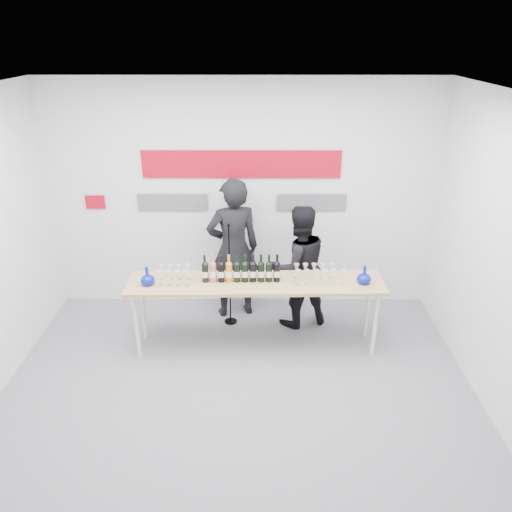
# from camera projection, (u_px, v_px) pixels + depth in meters

# --- Properties ---
(ground) EXTENTS (5.00, 5.00, 0.00)m
(ground) POSITION_uv_depth(u_px,v_px,m) (238.00, 393.00, 5.25)
(ground) COLOR slate
(ground) RESTS_ON ground
(back_wall) EXTENTS (5.00, 0.04, 3.00)m
(back_wall) POSITION_uv_depth(u_px,v_px,m) (242.00, 198.00, 6.45)
(back_wall) COLOR silver
(back_wall) RESTS_ON ground
(signage) EXTENTS (3.38, 0.02, 0.79)m
(signage) POSITION_uv_depth(u_px,v_px,m) (237.00, 175.00, 6.29)
(signage) COLOR #A50718
(signage) RESTS_ON back_wall
(tasting_table) EXTENTS (2.92, 0.63, 0.87)m
(tasting_table) POSITION_uv_depth(u_px,v_px,m) (256.00, 287.00, 5.69)
(tasting_table) COLOR tan
(tasting_table) RESTS_ON ground
(wine_bottles) EXTENTS (0.89, 0.09, 0.33)m
(wine_bottles) POSITION_uv_depth(u_px,v_px,m) (241.00, 268.00, 5.61)
(wine_bottles) COLOR black
(wine_bottles) RESTS_ON tasting_table
(decanter_left) EXTENTS (0.16, 0.16, 0.21)m
(decanter_left) POSITION_uv_depth(u_px,v_px,m) (147.00, 276.00, 5.56)
(decanter_left) COLOR #08159C
(decanter_left) RESTS_ON tasting_table
(decanter_right) EXTENTS (0.16, 0.16, 0.21)m
(decanter_right) POSITION_uv_depth(u_px,v_px,m) (364.00, 275.00, 5.59)
(decanter_right) COLOR #08159C
(decanter_right) RESTS_ON tasting_table
(glasses_left) EXTENTS (0.37, 0.23, 0.18)m
(glasses_left) POSITION_uv_depth(u_px,v_px,m) (174.00, 275.00, 5.61)
(glasses_left) COLOR silver
(glasses_left) RESTS_ON tasting_table
(glasses_right) EXTENTS (0.57, 0.23, 0.18)m
(glasses_right) POSITION_uv_depth(u_px,v_px,m) (317.00, 274.00, 5.63)
(glasses_right) COLOR silver
(glasses_right) RESTS_ON tasting_table
(presenter_left) EXTENTS (0.77, 0.61, 1.87)m
(presenter_left) POSITION_uv_depth(u_px,v_px,m) (233.00, 249.00, 6.36)
(presenter_left) COLOR black
(presenter_left) RESTS_ON ground
(presenter_right) EXTENTS (0.93, 0.82, 1.60)m
(presenter_right) POSITION_uv_depth(u_px,v_px,m) (298.00, 267.00, 6.19)
(presenter_right) COLOR black
(presenter_right) RESTS_ON ground
(mic_stand) EXTENTS (0.16, 0.16, 1.38)m
(mic_stand) POSITION_uv_depth(u_px,v_px,m) (230.00, 294.00, 6.34)
(mic_stand) COLOR black
(mic_stand) RESTS_ON ground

